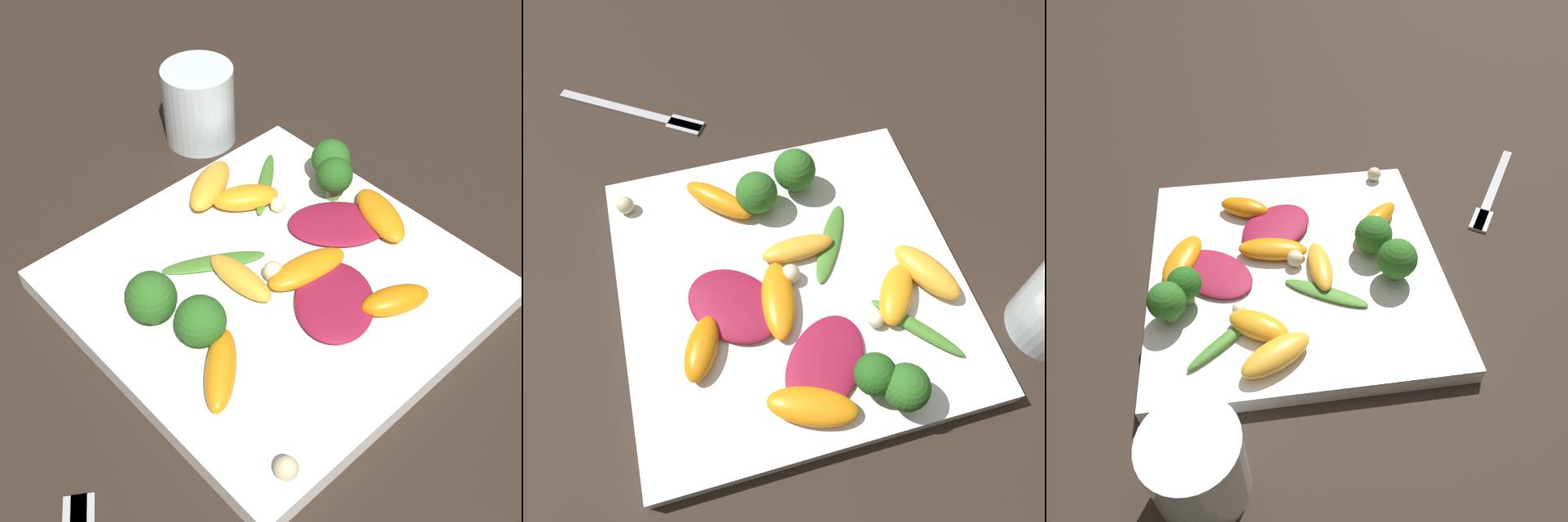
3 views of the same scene
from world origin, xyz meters
The scene contains 21 objects.
ground_plane centered at (0.00, 0.00, 0.00)m, with size 2.40×2.40×0.00m, color #2D231C.
plate centered at (0.00, 0.00, 0.01)m, with size 0.30×0.30×0.02m.
fork centered at (0.26, 0.10, 0.00)m, with size 0.11×0.16×0.01m.
radicchio_leaf_0 centered at (-0.02, 0.06, 0.03)m, with size 0.11×0.11×0.01m.
radicchio_leaf_1 centered at (-0.08, -0.01, 0.02)m, with size 0.11×0.10×0.01m.
orange_segment_0 centered at (-0.03, -0.12, 0.03)m, with size 0.08×0.06×0.02m.
orange_segment_1 centered at (0.02, -0.01, 0.03)m, with size 0.03×0.07×0.02m.
orange_segment_2 centered at (-0.04, -0.08, 0.03)m, with size 0.07×0.05×0.02m.
orange_segment_3 centered at (-0.12, 0.02, 0.03)m, with size 0.06×0.08×0.02m.
orange_segment_4 centered at (-0.05, 0.09, 0.03)m, with size 0.06×0.05×0.02m.
orange_segment_5 centered at (-0.02, 0.02, 0.03)m, with size 0.08×0.04×0.02m.
orange_segment_6 centered at (0.10, 0.05, 0.03)m, with size 0.07×0.07×0.02m.
broccoli_floret_0 centered at (0.08, 0.01, 0.04)m, with size 0.04×0.04×0.04m.
broccoli_floret_1 centered at (-0.13, -0.05, 0.04)m, with size 0.04×0.04×0.04m.
broccoli_floret_2 centered at (0.10, -0.03, 0.05)m, with size 0.04×0.04×0.05m.
broccoli_floret_3 centered at (-0.11, -0.04, 0.04)m, with size 0.03×0.03×0.04m.
arugula_sprig_0 centered at (0.03, -0.05, 0.02)m, with size 0.09×0.06×0.01m.
arugula_sprig_1 centered at (-0.08, -0.09, 0.02)m, with size 0.08×0.07×0.01m.
macadamia_nut_0 centered at (0.12, 0.13, 0.03)m, with size 0.02×0.02×0.02m.
macadamia_nut_1 centered at (0.00, 0.00, 0.03)m, with size 0.02×0.02×0.02m.
macadamia_nut_2 centered at (-0.06, -0.06, 0.03)m, with size 0.01×0.01×0.01m.
Camera 2 is at (-0.21, 0.06, 0.42)m, focal length 35.00 mm.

